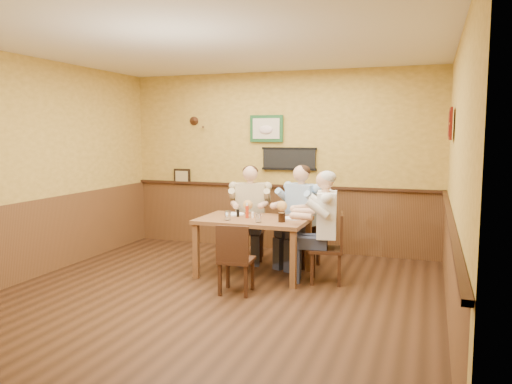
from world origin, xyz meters
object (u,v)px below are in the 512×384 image
chair_near_side (236,258)px  salt_shaker (253,215)px  cola_tumbler (282,217)px  pepper_shaker (238,213)px  chair_back_left (250,230)px  water_glass_left (228,216)px  diner_blue_polo (302,221)px  chair_right_end (326,248)px  hot_sauce_bottle (247,211)px  water_glass_mid (258,218)px  diner_tan_shirt (250,218)px  dining_table (254,225)px  diner_white_elder (327,233)px  chair_back_right (302,234)px

chair_near_side → salt_shaker: size_ratio=10.43×
cola_tumbler → pepper_shaker: (-0.66, 0.18, -0.01)m
chair_back_left → water_glass_left: (0.06, -0.99, 0.37)m
diner_blue_polo → pepper_shaker: size_ratio=13.07×
water_glass_left → pepper_shaker: (0.03, 0.28, -0.01)m
chair_near_side → chair_right_end: bearing=-145.1°
chair_back_left → hot_sauce_bottle: bearing=-88.5°
water_glass_mid → chair_near_side: bearing=-100.1°
chair_near_side → diner_tan_shirt: diner_tan_shirt is taller
dining_table → water_glass_left: 0.39m
chair_near_side → pepper_shaker: size_ratio=8.46×
cola_tumbler → salt_shaker: (-0.45, 0.17, -0.02)m
diner_white_elder → hot_sauce_bottle: size_ratio=6.99×
dining_table → diner_tan_shirt: size_ratio=1.13×
diner_blue_polo → pepper_shaker: 0.96m
chair_back_left → chair_near_side: bearing=-91.3°
chair_back_left → diner_blue_polo: size_ratio=0.69×
water_glass_left → chair_back_left: bearing=93.3°
diner_tan_shirt → chair_right_end: bearing=-46.3°
chair_back_left → chair_right_end: 1.49m
chair_back_right → chair_right_end: 0.83m
water_glass_mid → cola_tumbler: (0.27, 0.12, 0.00)m
hot_sauce_bottle → salt_shaker: size_ratio=2.27×
diner_tan_shirt → cola_tumbler: diner_tan_shirt is taller
cola_tumbler → hot_sauce_bottle: hot_sauce_bottle is taller
diner_blue_polo → diner_white_elder: bearing=-30.4°
chair_near_side → water_glass_left: water_glass_left is taller
chair_back_left → chair_back_right: 0.80m
diner_tan_shirt → salt_shaker: (0.30, -0.73, 0.17)m
hot_sauce_bottle → diner_white_elder: bearing=-0.8°
cola_tumbler → water_glass_left: bearing=-171.7°
chair_back_right → pepper_shaker: bearing=-114.6°
chair_back_right → water_glass_mid: size_ratio=8.14×
chair_right_end → water_glass_left: chair_right_end is taller
water_glass_mid → water_glass_left: bearing=177.7°
pepper_shaker → salt_shaker: bearing=-3.8°
chair_back_left → salt_shaker: (0.30, -0.73, 0.35)m
dining_table → chair_near_side: bearing=-85.2°
cola_tumbler → salt_shaker: 0.48m
water_glass_left → salt_shaker: 0.36m
chair_right_end → diner_blue_polo: 0.86m
chair_right_end → pepper_shaker: chair_right_end is taller
dining_table → water_glass_mid: (0.16, -0.26, 0.15)m
chair_back_left → pepper_shaker: chair_back_left is taller
chair_back_right → diner_blue_polo: 0.19m
chair_right_end → water_glass_mid: (-0.81, -0.25, 0.37)m
chair_back_right → chair_right_end: bearing=-30.4°
diner_white_elder → chair_back_right: bearing=-153.9°
chair_right_end → salt_shaker: bearing=-101.7°
chair_back_left → chair_near_side: chair_back_left is taller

